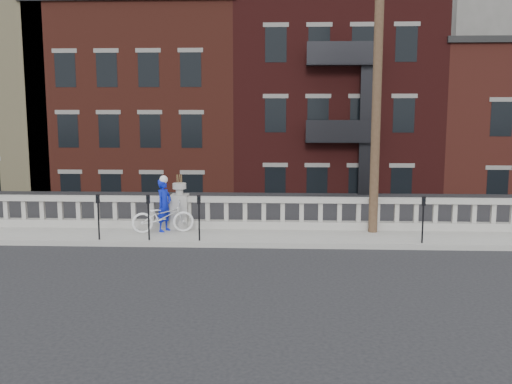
% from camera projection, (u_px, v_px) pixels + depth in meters
% --- Properties ---
extents(ground, '(120.00, 120.00, 0.00)m').
position_uv_depth(ground, '(153.00, 265.00, 14.76)').
color(ground, black).
rests_on(ground, ground).
extents(sidewalk, '(32.00, 2.20, 0.15)m').
position_uv_depth(sidewalk, '(175.00, 236.00, 17.72)').
color(sidewalk, gray).
rests_on(sidewalk, ground).
extents(balustrade, '(28.00, 0.34, 1.03)m').
position_uv_depth(balustrade, '(180.00, 213.00, 18.57)').
color(balustrade, gray).
rests_on(balustrade, sidewalk).
extents(planter_pedestal, '(0.55, 0.55, 1.76)m').
position_uv_depth(planter_pedestal, '(180.00, 207.00, 18.55)').
color(planter_pedestal, gray).
rests_on(planter_pedestal, sidewalk).
extents(lower_level, '(80.00, 44.00, 20.80)m').
position_uv_depth(lower_level, '(240.00, 130.00, 37.13)').
color(lower_level, '#605E59').
rests_on(lower_level, ground).
extents(utility_pole, '(1.60, 0.28, 10.00)m').
position_uv_depth(utility_pole, '(378.00, 68.00, 17.28)').
color(utility_pole, '#422D1E').
rests_on(utility_pole, sidewalk).
extents(parking_meter_b, '(0.10, 0.09, 1.36)m').
position_uv_depth(parking_meter_b, '(98.00, 212.00, 16.84)').
color(parking_meter_b, black).
rests_on(parking_meter_b, sidewalk).
extents(parking_meter_c, '(0.10, 0.09, 1.36)m').
position_uv_depth(parking_meter_c, '(148.00, 212.00, 16.77)').
color(parking_meter_c, black).
rests_on(parking_meter_c, sidewalk).
extents(parking_meter_d, '(0.10, 0.09, 1.36)m').
position_uv_depth(parking_meter_d, '(199.00, 212.00, 16.70)').
color(parking_meter_d, black).
rests_on(parking_meter_d, sidewalk).
extents(parking_meter_e, '(0.10, 0.09, 1.36)m').
position_uv_depth(parking_meter_e, '(423.00, 214.00, 16.41)').
color(parking_meter_e, black).
rests_on(parking_meter_e, sidewalk).
extents(bicycle, '(2.03, 1.09, 1.01)m').
position_uv_depth(bicycle, '(163.00, 217.00, 17.87)').
color(bicycle, white).
rests_on(bicycle, sidewalk).
extents(cyclist, '(0.62, 0.72, 1.67)m').
position_uv_depth(cyclist, '(164.00, 205.00, 18.02)').
color(cyclist, '#0B1BB0').
rests_on(cyclist, sidewalk).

